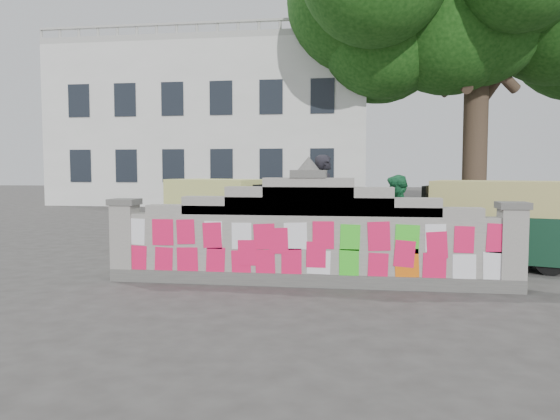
{
  "coord_description": "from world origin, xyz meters",
  "views": [
    {
      "loc": [
        0.81,
        -8.42,
        1.8
      ],
      "look_at": [
        -0.6,
        1.0,
        1.1
      ],
      "focal_mm": 35.0,
      "sensor_mm": 36.0,
      "label": 1
    }
  ],
  "objects_px": {
    "pedestrian": "(396,221)",
    "rickshaw_right": "(492,222)",
    "cyclist_bike": "(325,230)",
    "cyclist_rider": "(325,212)",
    "rickshaw_left": "(220,211)"
  },
  "relations": [
    {
      "from": "cyclist_bike",
      "to": "rickshaw_left",
      "type": "distance_m",
      "value": 2.84
    },
    {
      "from": "rickshaw_left",
      "to": "pedestrian",
      "type": "bearing_deg",
      "value": -6.57
    },
    {
      "from": "cyclist_bike",
      "to": "rickshaw_left",
      "type": "xyz_separation_m",
      "value": [
        -2.55,
        1.22,
        0.27
      ]
    },
    {
      "from": "cyclist_bike",
      "to": "rickshaw_right",
      "type": "distance_m",
      "value": 3.25
    },
    {
      "from": "cyclist_rider",
      "to": "pedestrian",
      "type": "height_order",
      "value": "cyclist_rider"
    },
    {
      "from": "cyclist_bike",
      "to": "rickshaw_right",
      "type": "bearing_deg",
      "value": -100.42
    },
    {
      "from": "pedestrian",
      "to": "rickshaw_right",
      "type": "bearing_deg",
      "value": 98.5
    },
    {
      "from": "pedestrian",
      "to": "rickshaw_left",
      "type": "relative_size",
      "value": 0.58
    },
    {
      "from": "cyclist_bike",
      "to": "cyclist_rider",
      "type": "distance_m",
      "value": 0.38
    },
    {
      "from": "rickshaw_right",
      "to": "rickshaw_left",
      "type": "bearing_deg",
      "value": 0.92
    },
    {
      "from": "cyclist_rider",
      "to": "rickshaw_left",
      "type": "height_order",
      "value": "cyclist_rider"
    },
    {
      "from": "rickshaw_left",
      "to": "rickshaw_right",
      "type": "bearing_deg",
      "value": 4.78
    },
    {
      "from": "pedestrian",
      "to": "rickshaw_left",
      "type": "xyz_separation_m",
      "value": [
        -3.94,
        2.19,
        -0.04
      ]
    },
    {
      "from": "cyclist_rider",
      "to": "rickshaw_right",
      "type": "xyz_separation_m",
      "value": [
        3.18,
        -0.61,
        -0.1
      ]
    },
    {
      "from": "rickshaw_left",
      "to": "rickshaw_right",
      "type": "distance_m",
      "value": 6.02
    }
  ]
}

